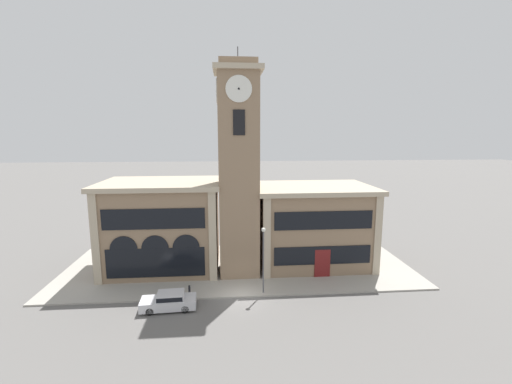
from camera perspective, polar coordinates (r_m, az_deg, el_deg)
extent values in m
plane|color=#605E5B|center=(30.27, -2.35, -17.27)|extent=(300.00, 300.00, 0.00)
cube|color=#A39E93|center=(36.47, -2.85, -12.31)|extent=(35.14, 13.67, 0.15)
cube|color=#897056|center=(32.65, -2.89, 2.40)|extent=(3.73, 3.73, 19.19)
cube|color=tan|center=(32.90, -3.04, 19.62)|extent=(4.43, 4.43, 0.45)
cube|color=#897056|center=(32.99, -3.05, 20.52)|extent=(3.43, 3.43, 0.60)
cylinder|color=#4C4C51|center=(33.17, -3.07, 22.05)|extent=(0.10, 0.10, 1.20)
cylinder|color=silver|center=(30.72, -2.89, 16.81)|extent=(2.29, 0.10, 2.29)
cylinder|color=black|center=(30.65, -2.88, 16.83)|extent=(0.18, 0.04, 0.18)
cylinder|color=silver|center=(32.61, -6.52, 16.34)|extent=(0.10, 2.29, 2.29)
cylinder|color=black|center=(32.61, -6.64, 16.34)|extent=(0.04, 0.18, 0.18)
cube|color=black|center=(30.51, -2.84, 11.50)|extent=(1.04, 0.10, 2.20)
cube|color=#897056|center=(36.44, -15.25, -5.68)|extent=(11.13, 8.15, 8.58)
cube|color=tan|center=(35.54, -15.57, 1.37)|extent=(11.83, 8.85, 0.45)
cube|color=tan|center=(33.98, -25.26, -7.38)|extent=(0.70, 0.16, 8.58)
cube|color=tan|center=(31.89, -7.24, -7.60)|extent=(0.70, 0.16, 8.58)
cube|color=black|center=(32.06, -16.69, -4.34)|extent=(9.13, 0.10, 1.89)
cube|color=black|center=(33.27, -16.35, -11.25)|extent=(8.91, 0.10, 2.75)
cylinder|color=black|center=(33.47, -21.19, -8.89)|extent=(2.45, 0.06, 2.45)
cylinder|color=black|center=(32.80, -16.47, -9.01)|extent=(2.45, 0.06, 2.45)
cylinder|color=black|center=(32.36, -11.57, -9.06)|extent=(2.45, 0.06, 2.45)
cube|color=#897056|center=(37.03, 9.38, -5.74)|extent=(11.40, 8.15, 7.93)
cube|color=tan|center=(36.16, 9.56, 0.68)|extent=(12.10, 8.85, 0.45)
cube|color=tan|center=(32.16, 1.84, -7.98)|extent=(0.70, 0.16, 7.93)
cube|color=tan|center=(35.03, 19.65, -7.07)|extent=(0.70, 0.16, 7.93)
cube|color=black|center=(32.75, 11.23, -4.67)|extent=(9.35, 0.10, 1.75)
cube|color=maroon|center=(34.03, 10.99, -11.68)|extent=(1.50, 0.12, 2.86)
cube|color=black|center=(33.74, 11.03, -10.32)|extent=(9.35, 0.10, 1.78)
cube|color=silver|center=(29.22, -14.37, -17.46)|extent=(4.38, 1.98, 0.73)
cube|color=silver|center=(28.94, -14.07, -16.40)|extent=(2.14, 1.69, 0.47)
cube|color=black|center=(28.94, -14.07, -16.40)|extent=(2.06, 1.72, 0.35)
cylinder|color=black|center=(28.84, -17.30, -18.50)|extent=(0.61, 0.25, 0.60)
cylinder|color=black|center=(30.18, -16.81, -17.14)|extent=(0.61, 0.25, 0.60)
cylinder|color=black|center=(28.52, -11.72, -18.58)|extent=(0.61, 0.25, 0.60)
cylinder|color=black|center=(29.88, -11.53, -17.20)|extent=(0.61, 0.25, 0.60)
cylinder|color=#4C4C51|center=(29.77, 1.24, -11.69)|extent=(0.12, 0.12, 5.44)
sphere|color=silver|center=(28.84, 1.26, -6.31)|extent=(0.36, 0.36, 0.36)
cylinder|color=black|center=(30.41, -11.02, -16.05)|extent=(0.18, 0.18, 0.90)
sphere|color=black|center=(30.19, -11.06, -15.14)|extent=(0.16, 0.16, 0.16)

